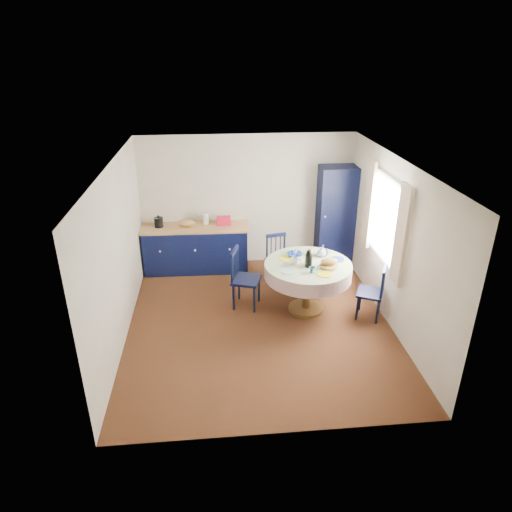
{
  "coord_description": "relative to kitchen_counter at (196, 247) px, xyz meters",
  "views": [
    {
      "loc": [
        -0.62,
        -5.98,
        3.94
      ],
      "look_at": [
        -0.03,
        0.2,
        1.05
      ],
      "focal_mm": 32.0,
      "sensor_mm": 36.0,
      "label": 1
    }
  ],
  "objects": [
    {
      "name": "mug_a",
      "position": [
        1.58,
        -1.64,
        0.42
      ],
      "size": [
        0.12,
        0.12,
        0.1
      ],
      "primitive_type": "imported",
      "color": "silver",
      "rests_on": "dining_table"
    },
    {
      "name": "chair_far",
      "position": [
        1.47,
        -0.7,
        0.0
      ],
      "size": [
        0.48,
        0.46,
        0.91
      ],
      "rotation": [
        0.0,
        0.0,
        0.2
      ],
      "color": "black",
      "rests_on": "floor"
    },
    {
      "name": "pantry_cabinet",
      "position": [
        2.66,
        0.04,
        0.51
      ],
      "size": [
        0.68,
        0.5,
        1.93
      ],
      "rotation": [
        0.0,
        0.0,
        -0.01
      ],
      "color": "black",
      "rests_on": "floor"
    },
    {
      "name": "chair_right",
      "position": [
        2.77,
        -1.98,
        -0.0
      ],
      "size": [
        0.52,
        0.53,
        0.9
      ],
      "rotation": [
        0.0,
        0.0,
        -2.01
      ],
      "color": "black",
      "rests_on": "floor"
    },
    {
      "name": "mug_d",
      "position": [
        1.66,
        -1.27,
        0.41
      ],
      "size": [
        0.09,
        0.09,
        0.08
      ],
      "primitive_type": "imported",
      "color": "silver",
      "rests_on": "dining_table"
    },
    {
      "name": "wall_left",
      "position": [
        -1.0,
        -1.96,
        0.79
      ],
      "size": [
        0.02,
        4.5,
        2.5
      ],
      "primitive_type": "cube",
      "color": "silver",
      "rests_on": "floor"
    },
    {
      "name": "wall_right",
      "position": [
        3.0,
        -1.96,
        0.79
      ],
      "size": [
        0.02,
        4.5,
        2.5
      ],
      "primitive_type": "cube",
      "color": "silver",
      "rests_on": "floor"
    },
    {
      "name": "ceiling",
      "position": [
        1.0,
        -1.96,
        2.04
      ],
      "size": [
        4.5,
        4.5,
        0.0
      ],
      "primitive_type": "plane",
      "rotation": [
        3.14,
        0.0,
        0.0
      ],
      "color": "white",
      "rests_on": "wall_back"
    },
    {
      "name": "kitchen_counter",
      "position": [
        0.0,
        0.0,
        0.0
      ],
      "size": [
        1.99,
        0.66,
        1.12
      ],
      "rotation": [
        0.0,
        0.0,
        -0.02
      ],
      "color": "black",
      "rests_on": "floor"
    },
    {
      "name": "dining_table",
      "position": [
        1.81,
        -1.66,
        0.25
      ],
      "size": [
        1.37,
        1.37,
        1.11
      ],
      "color": "brown",
      "rests_on": "floor"
    },
    {
      "name": "floor",
      "position": [
        1.0,
        -1.96,
        -0.46
      ],
      "size": [
        4.5,
        4.5,
        0.0
      ],
      "primitive_type": "plane",
      "color": "black",
      "rests_on": "ground"
    },
    {
      "name": "mug_c",
      "position": [
        2.11,
        -1.4,
        0.42
      ],
      "size": [
        0.13,
        0.13,
        0.1
      ],
      "primitive_type": "imported",
      "color": "black",
      "rests_on": "dining_table"
    },
    {
      "name": "wall_back",
      "position": [
        1.0,
        0.29,
        0.79
      ],
      "size": [
        4.0,
        0.02,
        2.5
      ],
      "primitive_type": "cube",
      "color": "silver",
      "rests_on": "floor"
    },
    {
      "name": "cobalt_bowl",
      "position": [
        1.64,
        -1.36,
        0.4
      ],
      "size": [
        0.24,
        0.24,
        0.06
      ],
      "primitive_type": "imported",
      "color": "navy",
      "rests_on": "dining_table"
    },
    {
      "name": "chair_left",
      "position": [
        0.8,
        -1.42,
        0.05
      ],
      "size": [
        0.54,
        0.56,
        1.0
      ],
      "rotation": [
        0.0,
        0.0,
        1.26
      ],
      "color": "black",
      "rests_on": "floor"
    },
    {
      "name": "window",
      "position": [
        2.96,
        -1.66,
        1.07
      ],
      "size": [
        0.1,
        1.74,
        1.45
      ],
      "color": "white",
      "rests_on": "wall_right"
    },
    {
      "name": "mug_b",
      "position": [
        1.8,
        -1.96,
        0.42
      ],
      "size": [
        0.1,
        0.1,
        0.09
      ],
      "primitive_type": "imported",
      "color": "#377179",
      "rests_on": "dining_table"
    }
  ]
}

